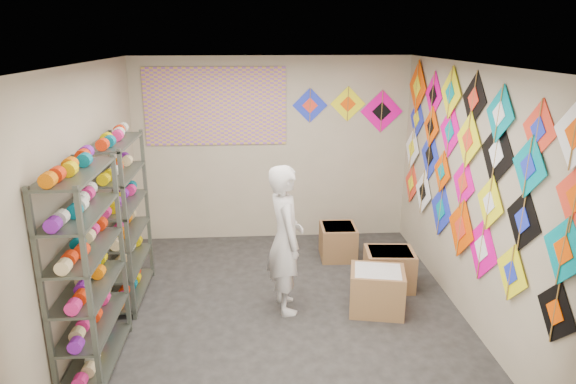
{
  "coord_description": "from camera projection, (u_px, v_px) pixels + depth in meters",
  "views": [
    {
      "loc": [
        -0.27,
        -5.13,
        2.97
      ],
      "look_at": [
        0.1,
        0.3,
        1.3
      ],
      "focal_mm": 32.0,
      "sensor_mm": 36.0,
      "label": 1
    }
  ],
  "objects": [
    {
      "name": "ground",
      "position": [
        281.0,
        310.0,
        5.78
      ],
      "size": [
        4.5,
        4.5,
        0.0
      ],
      "primitive_type": "plane",
      "color": "black"
    },
    {
      "name": "room_walls",
      "position": [
        280.0,
        169.0,
        5.3
      ],
      "size": [
        4.5,
        4.5,
        4.5
      ],
      "color": "tan",
      "rests_on": "ground"
    },
    {
      "name": "shelf_rack_front",
      "position": [
        87.0,
        271.0,
        4.58
      ],
      "size": [
        0.4,
        1.1,
        1.9
      ],
      "primitive_type": "cube",
      "color": "#4C5147",
      "rests_on": "ground"
    },
    {
      "name": "shelf_rack_back",
      "position": [
        122.0,
        221.0,
        5.82
      ],
      "size": [
        0.4,
        1.1,
        1.9
      ],
      "primitive_type": "cube",
      "color": "#4C5147",
      "rests_on": "ground"
    },
    {
      "name": "string_spools",
      "position": [
        106.0,
        234.0,
        5.17
      ],
      "size": [
        0.12,
        2.36,
        0.12
      ],
      "color": "#E82078",
      "rests_on": "ground"
    },
    {
      "name": "kite_wall_display",
      "position": [
        463.0,
        164.0,
        5.53
      ],
      "size": [
        0.05,
        4.29,
        2.07
      ],
      "color": "black",
      "rests_on": "room_walls"
    },
    {
      "name": "back_wall_kites",
      "position": [
        352.0,
        108.0,
        7.42
      ],
      "size": [
        1.62,
        0.02,
        0.68
      ],
      "color": "#1E30D3",
      "rests_on": "room_walls"
    },
    {
      "name": "poster",
      "position": [
        215.0,
        106.0,
        7.27
      ],
      "size": [
        2.0,
        0.01,
        1.1
      ],
      "primitive_type": "cube",
      "color": "purple",
      "rests_on": "room_walls"
    },
    {
      "name": "shopkeeper",
      "position": [
        285.0,
        239.0,
        5.59
      ],
      "size": [
        0.74,
        0.59,
        1.67
      ],
      "primitive_type": "imported",
      "rotation": [
        0.0,
        0.0,
        1.73
      ],
      "color": "beige",
      "rests_on": "ground"
    },
    {
      "name": "carton_a",
      "position": [
        377.0,
        291.0,
        5.71
      ],
      "size": [
        0.68,
        0.6,
        0.49
      ],
      "primitive_type": "cube",
      "rotation": [
        0.0,
        0.0,
        -0.21
      ],
      "color": "brown",
      "rests_on": "ground"
    },
    {
      "name": "carton_b",
      "position": [
        389.0,
        269.0,
        6.26
      ],
      "size": [
        0.62,
        0.52,
        0.47
      ],
      "primitive_type": "cube",
      "rotation": [
        0.0,
        0.0,
        -0.08
      ],
      "color": "brown",
      "rests_on": "ground"
    },
    {
      "name": "carton_c",
      "position": [
        338.0,
        242.0,
        7.1
      ],
      "size": [
        0.49,
        0.54,
        0.46
      ],
      "primitive_type": "cube",
      "rotation": [
        0.0,
        0.0,
        -0.02
      ],
      "color": "brown",
      "rests_on": "ground"
    }
  ]
}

